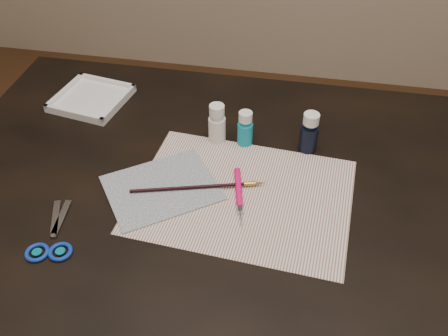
% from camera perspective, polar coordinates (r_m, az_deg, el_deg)
% --- Properties ---
extents(table, '(1.30, 0.90, 0.75)m').
position_cam_1_polar(table, '(1.36, 0.00, -13.53)').
color(table, black).
rests_on(table, ground).
extents(paper, '(0.47, 0.37, 0.00)m').
position_cam_1_polar(paper, '(1.05, 2.16, -3.16)').
color(paper, white).
rests_on(paper, table).
extents(canvas, '(0.29, 0.28, 0.00)m').
position_cam_1_polar(canvas, '(1.07, -7.13, -2.26)').
color(canvas, '#15273B').
rests_on(canvas, paper).
extents(paint_bottle_white, '(0.05, 0.05, 0.10)m').
position_cam_1_polar(paint_bottle_white, '(1.16, -0.81, 5.14)').
color(paint_bottle_white, silver).
rests_on(paint_bottle_white, table).
extents(paint_bottle_cyan, '(0.05, 0.05, 0.09)m').
position_cam_1_polar(paint_bottle_cyan, '(1.16, 2.43, 4.57)').
color(paint_bottle_cyan, '#0F8FAC').
rests_on(paint_bottle_cyan, table).
extents(paint_bottle_navy, '(0.05, 0.05, 0.10)m').
position_cam_1_polar(paint_bottle_navy, '(1.15, 9.74, 4.03)').
color(paint_bottle_navy, black).
rests_on(paint_bottle_navy, table).
extents(paintbrush, '(0.28, 0.09, 0.01)m').
position_cam_1_polar(paintbrush, '(1.06, -2.91, -2.17)').
color(paintbrush, black).
rests_on(paintbrush, canvas).
extents(craft_knife, '(0.05, 0.17, 0.01)m').
position_cam_1_polar(craft_knife, '(1.04, 1.75, -3.30)').
color(craft_knife, '#ED0B65').
rests_on(craft_knife, paper).
extents(scissors, '(0.15, 0.20, 0.01)m').
position_cam_1_polar(scissors, '(1.04, -19.13, -6.70)').
color(scissors, silver).
rests_on(scissors, table).
extents(palette_tray, '(0.20, 0.20, 0.02)m').
position_cam_1_polar(palette_tray, '(1.37, -14.92, 7.74)').
color(palette_tray, white).
rests_on(palette_tray, table).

